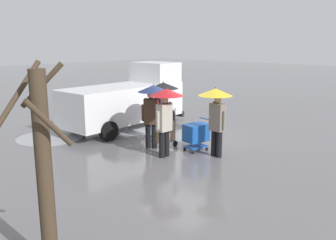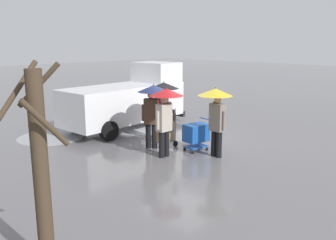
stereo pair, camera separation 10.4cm
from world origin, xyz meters
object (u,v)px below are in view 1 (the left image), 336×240
at_px(pedestrian_pink_side, 165,106).
at_px(bare_tree_near, 44,169).
at_px(cargo_van_parked_right, 128,99).
at_px(pedestrian_far_side, 152,101).
at_px(shopping_cart_vendor, 196,134).
at_px(hand_dolly_boxes, 164,128).
at_px(pedestrian_white_side, 216,106).
at_px(pedestrian_black_side, 163,98).

height_order(pedestrian_pink_side, bare_tree_near, bare_tree_near).
bearing_deg(cargo_van_parked_right, pedestrian_far_side, 154.72).
bearing_deg(pedestrian_pink_side, bare_tree_near, 116.75).
bearing_deg(bare_tree_near, shopping_cart_vendor, -69.65).
distance_m(cargo_van_parked_right, shopping_cart_vendor, 4.17).
xyz_separation_m(cargo_van_parked_right, pedestrian_pink_side, (-3.79, 1.70, 0.41)).
bearing_deg(bare_tree_near, hand_dolly_boxes, -60.46).
relative_size(hand_dolly_boxes, pedestrian_white_side, 0.61).
height_order(cargo_van_parked_right, pedestrian_pink_side, cargo_van_parked_right).
xyz_separation_m(shopping_cart_vendor, hand_dolly_boxes, (1.01, 0.44, 0.08)).
distance_m(hand_dolly_boxes, pedestrian_black_side, 1.20).
distance_m(cargo_van_parked_right, bare_tree_near, 9.56).
distance_m(cargo_van_parked_right, pedestrian_far_side, 3.18).
bearing_deg(pedestrian_far_side, pedestrian_pink_side, 159.43).
bearing_deg(pedestrian_pink_side, pedestrian_white_side, -135.25).
xyz_separation_m(shopping_cart_vendor, pedestrian_black_side, (1.58, -0.07, 1.00)).
xyz_separation_m(pedestrian_pink_side, pedestrian_black_side, (1.29, -1.19, -0.01)).
xyz_separation_m(pedestrian_pink_side, pedestrian_far_side, (0.93, -0.35, 0.00)).
relative_size(pedestrian_white_side, bare_tree_near, 0.67).
bearing_deg(pedestrian_far_side, hand_dolly_boxes, -122.82).
bearing_deg(pedestrian_black_side, bare_tree_near, 121.36).
xyz_separation_m(pedestrian_pink_side, pedestrian_white_side, (-1.09, -1.08, 0.00)).
height_order(shopping_cart_vendor, bare_tree_near, bare_tree_near).
height_order(pedestrian_pink_side, pedestrian_far_side, same).
relative_size(hand_dolly_boxes, pedestrian_far_side, 0.61).
relative_size(shopping_cart_vendor, hand_dolly_boxes, 0.77).
bearing_deg(pedestrian_pink_side, cargo_van_parked_right, -24.15).
relative_size(shopping_cart_vendor, bare_tree_near, 0.32).
bearing_deg(bare_tree_near, pedestrian_pink_side, -63.25).
relative_size(pedestrian_far_side, bare_tree_near, 0.67).
relative_size(cargo_van_parked_right, hand_dolly_boxes, 4.13).
xyz_separation_m(pedestrian_black_side, pedestrian_white_side, (-2.38, 0.11, 0.01)).
distance_m(shopping_cart_vendor, pedestrian_black_side, 1.87).
distance_m(hand_dolly_boxes, bare_tree_near, 6.98).
bearing_deg(pedestrian_black_side, cargo_van_parked_right, -11.44).
height_order(shopping_cart_vendor, pedestrian_far_side, pedestrian_far_side).
xyz_separation_m(cargo_van_parked_right, hand_dolly_boxes, (-3.07, 1.02, -0.53)).
distance_m(shopping_cart_vendor, bare_tree_near, 6.96).
bearing_deg(pedestrian_pink_side, shopping_cart_vendor, -104.72).
bearing_deg(bare_tree_near, pedestrian_far_side, -57.50).
distance_m(pedestrian_far_side, bare_tree_near, 6.73).
height_order(shopping_cart_vendor, pedestrian_black_side, pedestrian_black_side).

